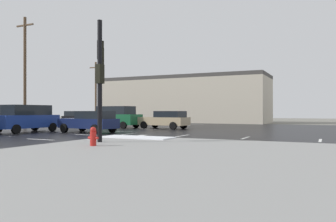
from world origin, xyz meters
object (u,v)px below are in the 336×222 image
Objects in this scene: fire_hydrant at (93,136)px; suv_green at (116,116)px; utility_pole_far at (25,70)px; sedan_navy at (90,121)px; sedan_tan at (165,119)px; utility_pole_distant at (96,91)px; traffic_signal_mast at (100,64)px; suv_blue at (26,118)px; sedan_black at (80,117)px.

fire_hydrant is 0.16× the size of suv_green.
sedan_navy is at bearing -19.51° from utility_pole_far.
suv_green is at bearing -64.82° from sedan_navy.
sedan_tan is at bearing -168.91° from suv_green.
fire_hydrant is 10.74m from sedan_navy.
suv_green is at bearing -46.75° from utility_pole_distant.
utility_pole_distant is (-20.83, 26.47, 0.70)m from traffic_signal_mast.
fire_hydrant is at bearing 125.40° from suv_green.
suv_green is 4.94m from sedan_tan.
fire_hydrant is at bearing -52.34° from utility_pole_distant.
suv_green is at bearing 121.47° from fire_hydrant.
suv_green is at bearing -13.89° from suv_blue.
suv_blue is (-9.91, 4.10, -2.88)m from traffic_signal_mast.
suv_green is 1.07× the size of sedan_black.
suv_blue is 14.31m from sedan_black.
sedan_tan is (13.25, -4.12, 0.00)m from sedan_black.
utility_pole_far reaches higher than utility_pole_distant.
utility_pole_far is 17.42m from utility_pole_distant.
suv_green is 0.55× the size of utility_pole_distant.
traffic_signal_mast is 14.76m from suv_green.
utility_pole_far is (-8.84, -2.70, 4.54)m from suv_green.
utility_pole_far is (-0.48, -7.43, 4.78)m from sedan_black.
suv_blue is at bearing 149.82° from fire_hydrant.
suv_blue is at bearing -40.60° from utility_pole_far.
sedan_navy is 7.71m from sedan_tan.
sedan_black is (-15.91, 17.09, -3.12)m from traffic_signal_mast.
utility_pole_distant is (-4.93, 9.38, 3.82)m from sedan_black.
sedan_tan is at bearing 105.29° from fire_hydrant.
fire_hydrant is 0.17× the size of sedan_navy.
fire_hydrant is (1.59, -2.59, -3.43)m from traffic_signal_mast.
sedan_navy is at bearing 129.44° from fire_hydrant.
utility_pole_distant is at bearing -42.82° from suv_green.
fire_hydrant is 0.09× the size of utility_pole_distant.
fire_hydrant is 26.34m from sedan_black.
suv_green is (-2.33, 6.65, 0.24)m from sedan_navy.
utility_pole_far is at bearing -13.60° from sedan_navy.
suv_blue is at bearing 77.99° from suv_green.
suv_green is at bearing 13.13° from sedan_tan.
utility_pole_distant reaches higher than fire_hydrant.
traffic_signal_mast is 1.16× the size of suv_green.
sedan_tan is 14.91m from utility_pole_far.
sedan_tan is at bearing -103.54° from sedan_navy.
suv_blue reaches higher than sedan_navy.
fire_hydrant is 0.16× the size of suv_blue.
traffic_signal_mast is at bearing -51.80° from utility_pole_distant.
fire_hydrant is at bearing -118.13° from suv_blue.
sedan_navy is 7.05m from suv_green.
sedan_navy is at bearing -139.28° from sedan_black.
sedan_black is at bearing 131.65° from fire_hydrant.
sedan_tan is (-4.25, 15.56, 0.32)m from fire_hydrant.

